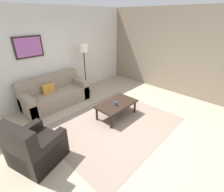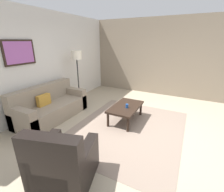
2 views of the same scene
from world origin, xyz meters
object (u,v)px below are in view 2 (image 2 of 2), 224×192
at_px(lamp_standing, 77,61).
at_px(couch_main, 50,107).
at_px(coffee_table, 126,108).
at_px(armchair_leather, 63,166).
at_px(framed_artwork, 19,52).
at_px(cup, 127,106).

bearing_deg(lamp_standing, couch_main, 177.93).
height_order(couch_main, lamp_standing, lamp_standing).
height_order(coffee_table, lamp_standing, lamp_standing).
distance_m(couch_main, coffee_table, 2.06).
relative_size(armchair_leather, framed_artwork, 1.29).
relative_size(couch_main, framed_artwork, 2.51).
distance_m(armchair_leather, lamp_standing, 3.40).
bearing_deg(lamp_standing, framed_artwork, 163.94).
bearing_deg(coffee_table, framed_artwork, 115.06).
bearing_deg(lamp_standing, coffee_table, -103.53).
distance_m(couch_main, framed_artwork, 1.52).
bearing_deg(couch_main, framed_artwork, 127.50).
bearing_deg(coffee_table, cup, -145.20).
bearing_deg(couch_main, cup, -71.09).
bearing_deg(framed_artwork, cup, -67.55).
bearing_deg(framed_artwork, lamp_standing, -16.06).
height_order(coffee_table, cup, cup).
xyz_separation_m(armchair_leather, framed_artwork, (1.15, 2.24, 1.43)).
bearing_deg(cup, lamp_standing, 74.23).
xyz_separation_m(coffee_table, cup, (-0.10, -0.07, 0.10)).
height_order(couch_main, armchair_leather, armchair_leather).
height_order(armchair_leather, cup, armchair_leather).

